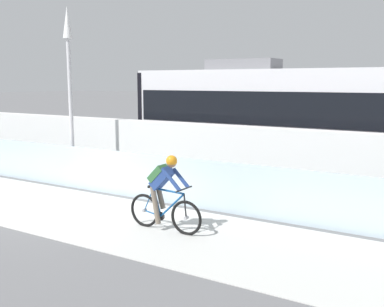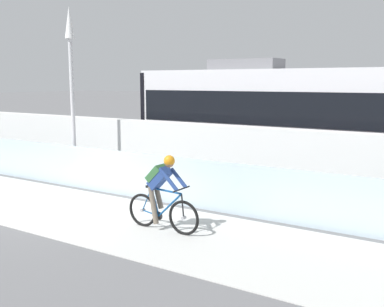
# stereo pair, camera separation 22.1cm
# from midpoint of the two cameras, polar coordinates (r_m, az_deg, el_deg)

# --- Properties ---
(ground_plane) EXTENTS (200.00, 200.00, 0.00)m
(ground_plane) POSITION_cam_midpoint_polar(r_m,az_deg,el_deg) (11.76, -15.69, -6.56)
(ground_plane) COLOR slate
(bike_path_deck) EXTENTS (32.00, 3.20, 0.01)m
(bike_path_deck) POSITION_cam_midpoint_polar(r_m,az_deg,el_deg) (11.76, -15.69, -6.54)
(bike_path_deck) COLOR silver
(bike_path_deck) RESTS_ON ground
(glass_parapet) EXTENTS (32.00, 0.05, 1.22)m
(glass_parapet) POSITION_cam_midpoint_polar(r_m,az_deg,el_deg) (12.89, -9.68, -2.22)
(glass_parapet) COLOR silver
(glass_parapet) RESTS_ON ground
(concrete_barrier_wall) EXTENTS (32.00, 0.36, 1.89)m
(concrete_barrier_wall) POSITION_cam_midpoint_polar(r_m,az_deg,el_deg) (14.19, -4.85, 0.28)
(concrete_barrier_wall) COLOR white
(concrete_barrier_wall) RESTS_ON ground
(tram_rail_near) EXTENTS (32.00, 0.08, 0.01)m
(tram_rail_near) POSITION_cam_midpoint_polar(r_m,az_deg,el_deg) (16.37, 0.47, -1.86)
(tram_rail_near) COLOR #595654
(tram_rail_near) RESTS_ON ground
(tram_rail_far) EXTENTS (32.00, 0.08, 0.01)m
(tram_rail_far) POSITION_cam_midpoint_polar(r_m,az_deg,el_deg) (17.58, 2.95, -1.11)
(tram_rail_far) COLOR #595654
(tram_rail_far) RESTS_ON ground
(tram) EXTENTS (11.06, 2.54, 3.81)m
(tram) POSITION_cam_midpoint_polar(r_m,az_deg,el_deg) (15.20, 13.68, 4.24)
(tram) COLOR silver
(tram) RESTS_ON ground
(cyclist_on_bike) EXTENTS (1.77, 0.58, 1.61)m
(cyclist_on_bike) POSITION_cam_midpoint_polar(r_m,az_deg,el_deg) (9.50, -3.08, -4.95)
(cyclist_on_bike) COLOR black
(cyclist_on_bike) RESTS_ON ground
(lamp_post_antenna) EXTENTS (0.28, 0.28, 5.20)m
(lamp_post_antenna) POSITION_cam_midpoint_polar(r_m,az_deg,el_deg) (14.04, -14.31, 9.56)
(lamp_post_antenna) COLOR gray
(lamp_post_antenna) RESTS_ON ground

